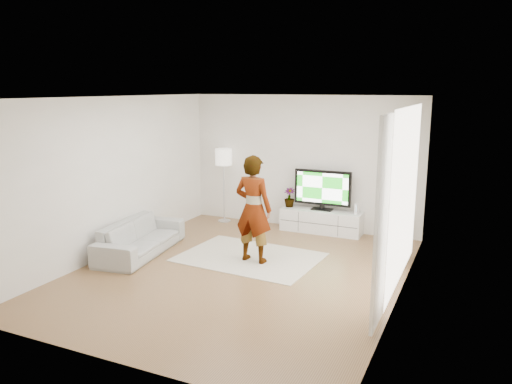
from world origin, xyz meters
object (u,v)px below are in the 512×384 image
at_px(rug, 249,257).
at_px(player, 253,209).
at_px(sofa, 141,237).
at_px(television, 323,189).
at_px(media_console, 321,221).
at_px(floor_lamp, 224,160).

height_order(rug, player, player).
bearing_deg(sofa, television, -51.82).
distance_m(television, sofa, 3.76).
distance_m(rug, sofa, 2.00).
relative_size(media_console, sofa, 0.82).
distance_m(sofa, floor_lamp, 2.82).
bearing_deg(rug, floor_lamp, 128.20).
bearing_deg(television, sofa, -133.86).
relative_size(television, rug, 0.50).
distance_m(media_console, player, 2.36).
relative_size(media_console, floor_lamp, 1.03).
xyz_separation_m(rug, player, (0.15, -0.15, 0.93)).
bearing_deg(sofa, floor_lamp, -15.27).
xyz_separation_m(television, floor_lamp, (-2.24, -0.09, 0.46)).
height_order(television, rug, television).
bearing_deg(player, television, -99.20).
distance_m(player, floor_lamp, 2.77).
height_order(media_console, television, television).
bearing_deg(television, player, -103.50).
xyz_separation_m(rug, floor_lamp, (-1.56, 1.98, 1.38)).
distance_m(media_console, floor_lamp, 2.52).
xyz_separation_m(rug, sofa, (-1.89, -0.60, 0.29)).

